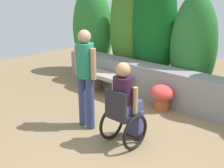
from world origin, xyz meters
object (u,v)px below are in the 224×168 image
Objects in this scene: person_in_wheelchair at (125,107)px; flower_pot_red_accent at (162,95)px; stone_bench at (106,81)px; person_standing_companion at (85,73)px.

flower_pot_red_accent is (-0.30, 1.52, -0.31)m from person_in_wheelchair.
stone_bench is at bearing 137.51° from person_in_wheelchair.
person_in_wheelchair is 1.58m from flower_pot_red_accent.
person_standing_companion is (-0.86, -0.03, 0.37)m from person_in_wheelchair.
stone_bench is 2.30m from person_in_wheelchair.
person_in_wheelchair is at bearing -78.90° from flower_pot_red_accent.
person_in_wheelchair is 0.94m from person_standing_companion.
person_standing_companion is at bearing 177.75° from person_in_wheelchair.
person_standing_companion is at bearing -54.42° from stone_bench.
person_in_wheelchair is 2.52× the size of flower_pot_red_accent.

